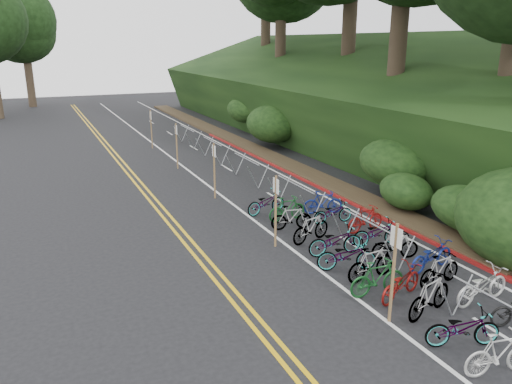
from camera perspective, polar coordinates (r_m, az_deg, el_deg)
ground at (r=13.02m, az=9.96°, el=-14.42°), size 120.00×120.00×0.00m
road_markings at (r=21.52m, az=-3.80°, el=-1.35°), size 7.47×80.00×0.01m
red_curb at (r=25.25m, az=5.45°, el=1.46°), size 0.25×28.00×0.10m
embankment at (r=34.45m, az=10.33°, el=9.65°), size 14.30×48.14×9.11m
bike_rack_front at (r=12.85m, az=26.47°, el=-12.41°), size 1.10×3.05×1.08m
bike_racks_rest at (r=24.73m, az=-1.10°, el=3.14°), size 1.14×23.00×1.17m
signpost_near at (r=12.60m, az=15.46°, el=-8.26°), size 0.08×0.40×2.60m
signposts_rest at (r=24.71m, az=-7.16°, el=4.36°), size 0.08×18.40×2.50m
bike_front at (r=14.20m, az=13.71°, el=-9.52°), size 0.58×1.73×1.03m
bike_valet at (r=15.91m, az=14.12°, el=-6.73°), size 3.60×13.04×1.09m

